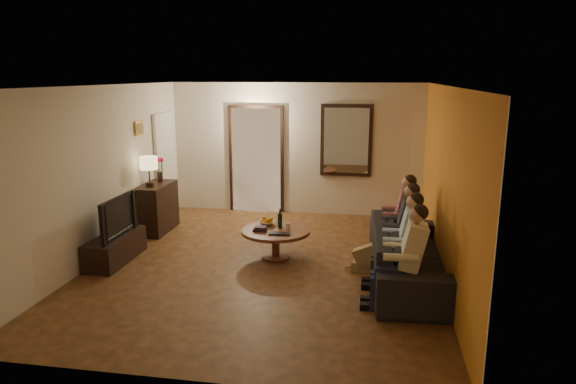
% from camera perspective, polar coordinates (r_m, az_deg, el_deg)
% --- Properties ---
extents(floor, '(5.00, 6.00, 0.01)m').
position_cam_1_polar(floor, '(7.68, -2.60, -8.07)').
color(floor, '#3B2710').
rests_on(floor, ground).
extents(ceiling, '(5.00, 6.00, 0.01)m').
position_cam_1_polar(ceiling, '(7.17, -2.82, 11.71)').
color(ceiling, white).
rests_on(ceiling, back_wall).
extents(back_wall, '(5.00, 0.02, 2.60)m').
position_cam_1_polar(back_wall, '(10.23, 0.86, 4.78)').
color(back_wall, beige).
rests_on(back_wall, floor).
extents(front_wall, '(5.00, 0.02, 2.60)m').
position_cam_1_polar(front_wall, '(4.53, -10.80, -6.03)').
color(front_wall, beige).
rests_on(front_wall, floor).
extents(left_wall, '(0.02, 6.00, 2.60)m').
position_cam_1_polar(left_wall, '(8.21, -20.03, 1.97)').
color(left_wall, beige).
rests_on(left_wall, floor).
extents(right_wall, '(0.02, 6.00, 2.60)m').
position_cam_1_polar(right_wall, '(7.22, 17.07, 0.76)').
color(right_wall, beige).
rests_on(right_wall, floor).
extents(orange_accent, '(0.01, 6.00, 2.60)m').
position_cam_1_polar(orange_accent, '(7.22, 16.99, 0.76)').
color(orange_accent, orange).
rests_on(orange_accent, right_wall).
extents(kitchen_doorway, '(1.00, 0.06, 2.10)m').
position_cam_1_polar(kitchen_doorway, '(10.39, -3.54, 3.50)').
color(kitchen_doorway, '#FFE0A5').
rests_on(kitchen_doorway, floor).
extents(door_trim, '(1.12, 0.04, 2.22)m').
position_cam_1_polar(door_trim, '(10.38, -3.55, 3.49)').
color(door_trim, black).
rests_on(door_trim, floor).
extents(fridge_glimpse, '(0.45, 0.03, 1.70)m').
position_cam_1_polar(fridge_glimpse, '(10.37, -2.17, 2.65)').
color(fridge_glimpse, silver).
rests_on(fridge_glimpse, floor).
extents(mirror_frame, '(1.00, 0.05, 1.40)m').
position_cam_1_polar(mirror_frame, '(10.06, 6.49, 5.71)').
color(mirror_frame, black).
rests_on(mirror_frame, back_wall).
extents(mirror_glass, '(0.86, 0.02, 1.26)m').
position_cam_1_polar(mirror_glass, '(10.03, 6.48, 5.69)').
color(mirror_glass, white).
rests_on(mirror_glass, back_wall).
extents(white_door, '(0.06, 0.85, 2.04)m').
position_cam_1_polar(white_door, '(10.27, -13.47, 2.88)').
color(white_door, white).
rests_on(white_door, floor).
extents(framed_art, '(0.03, 0.28, 0.24)m').
position_cam_1_polar(framed_art, '(9.26, -16.20, 6.85)').
color(framed_art, '#B28C33').
rests_on(framed_art, left_wall).
extents(art_canvas, '(0.01, 0.22, 0.18)m').
position_cam_1_polar(art_canvas, '(9.26, -16.11, 6.85)').
color(art_canvas, brown).
rests_on(art_canvas, left_wall).
extents(dresser, '(0.45, 0.97, 0.86)m').
position_cam_1_polar(dresser, '(9.44, -14.38, -1.72)').
color(dresser, black).
rests_on(dresser, floor).
extents(table_lamp, '(0.30, 0.30, 0.54)m').
position_cam_1_polar(table_lamp, '(9.10, -15.18, 2.21)').
color(table_lamp, beige).
rests_on(table_lamp, dresser).
extents(flower_vase, '(0.14, 0.14, 0.44)m').
position_cam_1_polar(flower_vase, '(9.50, -14.07, 2.41)').
color(flower_vase, red).
rests_on(flower_vase, dresser).
extents(tv_stand, '(0.45, 1.20, 0.40)m').
position_cam_1_polar(tv_stand, '(8.18, -18.65, -5.95)').
color(tv_stand, black).
rests_on(tv_stand, floor).
extents(tv, '(1.05, 0.14, 0.61)m').
position_cam_1_polar(tv, '(8.03, -18.91, -2.56)').
color(tv, black).
rests_on(tv, tv_stand).
extents(sofa, '(2.59, 1.10, 0.74)m').
position_cam_1_polar(sofa, '(7.18, 13.37, -6.80)').
color(sofa, black).
rests_on(sofa, floor).
extents(person_a, '(0.60, 0.40, 1.20)m').
position_cam_1_polar(person_a, '(6.25, 13.06, -7.57)').
color(person_a, tan).
rests_on(person_a, sofa).
extents(person_b, '(0.60, 0.40, 1.20)m').
position_cam_1_polar(person_b, '(6.81, 12.78, -5.82)').
color(person_b, tan).
rests_on(person_b, sofa).
extents(person_c, '(0.60, 0.40, 1.20)m').
position_cam_1_polar(person_c, '(7.38, 12.54, -4.33)').
color(person_c, tan).
rests_on(person_c, sofa).
extents(person_d, '(0.60, 0.40, 1.20)m').
position_cam_1_polar(person_d, '(7.96, 12.34, -3.06)').
color(person_d, tan).
rests_on(person_d, sofa).
extents(dog, '(0.59, 0.33, 0.56)m').
position_cam_1_polar(dog, '(7.40, 9.10, -6.75)').
color(dog, '#997D46').
rests_on(dog, floor).
extents(coffee_table, '(1.23, 1.23, 0.45)m').
position_cam_1_polar(coffee_table, '(7.89, -1.37, -5.75)').
color(coffee_table, '#5A2D1B').
rests_on(coffee_table, floor).
extents(bowl, '(0.26, 0.26, 0.06)m').
position_cam_1_polar(bowl, '(8.05, -2.35, -3.45)').
color(bowl, white).
rests_on(bowl, coffee_table).
extents(oranges, '(0.20, 0.20, 0.08)m').
position_cam_1_polar(oranges, '(8.03, -2.35, -2.98)').
color(oranges, orange).
rests_on(oranges, bowl).
extents(wine_bottle, '(0.07, 0.07, 0.31)m').
position_cam_1_polar(wine_bottle, '(7.86, -0.89, -2.91)').
color(wine_bottle, black).
rests_on(wine_bottle, coffee_table).
extents(wine_glass, '(0.06, 0.06, 0.10)m').
position_cam_1_polar(wine_glass, '(7.82, -0.02, -3.80)').
color(wine_glass, silver).
rests_on(wine_glass, coffee_table).
extents(book_stack, '(0.20, 0.15, 0.07)m').
position_cam_1_polar(book_stack, '(7.76, -3.12, -4.07)').
color(book_stack, black).
rests_on(book_stack, coffee_table).
extents(laptop, '(0.34, 0.23, 0.03)m').
position_cam_1_polar(laptop, '(7.54, -1.04, -4.75)').
color(laptop, black).
rests_on(laptop, coffee_table).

